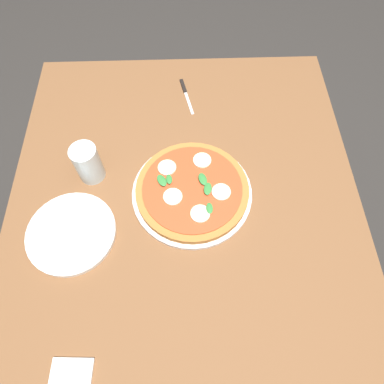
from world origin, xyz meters
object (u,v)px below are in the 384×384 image
knife (185,92)px  pizza (192,189)px  serving_tray (192,193)px  plate_white (71,233)px  glass_cup (88,163)px  dining_table (185,219)px

knife → pizza: bearing=1.5°
serving_tray → pizza: bearing=134.4°
pizza → plate_white: pizza is taller
glass_cup → pizza: bearing=75.7°
serving_tray → plate_white: plate_white is taller
dining_table → serving_tray: size_ratio=3.47×
dining_table → serving_tray: bearing=142.4°
dining_table → knife: 0.43m
dining_table → plate_white: size_ratio=4.95×
serving_tray → pizza: size_ratio=1.07×
pizza → knife: size_ratio=1.99×
knife → glass_cup: size_ratio=1.33×
glass_cup → dining_table: bearing=69.1°
dining_table → pizza: pizza is taller
serving_tray → knife: serving_tray is taller
serving_tray → knife: (-0.38, -0.01, -0.00)m
plate_white → glass_cup: bearing=168.9°
plate_white → pizza: bearing=109.1°
dining_table → plate_white: bearing=-74.5°
pizza → knife: pizza is taller
dining_table → serving_tray: serving_tray is taller
serving_tray → pizza: 0.02m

